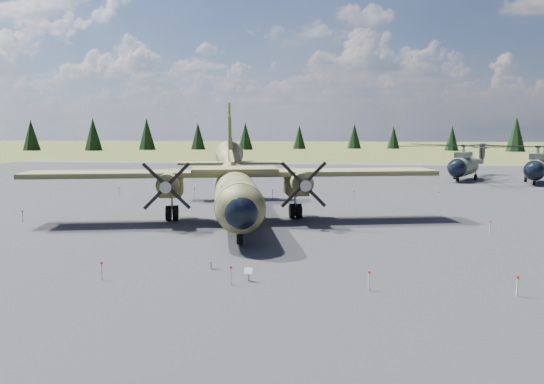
# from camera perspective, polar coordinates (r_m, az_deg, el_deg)

# --- Properties ---
(ground) EXTENTS (500.00, 500.00, 0.00)m
(ground) POSITION_cam_1_polar(r_m,az_deg,el_deg) (37.05, -3.15, -3.84)
(ground) COLOR #4D5224
(ground) RESTS_ON ground
(apron) EXTENTS (120.00, 120.00, 0.04)m
(apron) POSITION_cam_1_polar(r_m,az_deg,el_deg) (46.77, -0.89, -1.59)
(apron) COLOR #57575C
(apron) RESTS_ON ground
(transport_plane) EXTENTS (30.09, 26.96, 9.97)m
(transport_plane) POSITION_cam_1_polar(r_m,az_deg,el_deg) (40.54, -4.11, 1.17)
(transport_plane) COLOR #32361D
(transport_plane) RESTS_ON ground
(helicopter_near) EXTENTS (24.80, 24.80, 4.75)m
(helicopter_near) POSITION_cam_1_polar(r_m,az_deg,el_deg) (74.80, 19.97, 3.76)
(helicopter_near) COLOR #646759
(helicopter_near) RESTS_ON ground
(helicopter_mid) EXTENTS (24.58, 24.58, 4.75)m
(helicopter_mid) POSITION_cam_1_polar(r_m,az_deg,el_deg) (74.26, 26.69, 3.43)
(helicopter_mid) COLOR #646759
(helicopter_mid) RESTS_ON ground
(info_placard_left) EXTENTS (0.43, 0.27, 0.63)m
(info_placard_left) POSITION_cam_1_polar(r_m,az_deg,el_deg) (26.34, -6.59, -7.36)
(info_placard_left) COLOR gray
(info_placard_left) RESTS_ON ground
(info_placard_right) EXTENTS (0.43, 0.26, 0.62)m
(info_placard_right) POSITION_cam_1_polar(r_m,az_deg,el_deg) (24.19, -2.54, -8.62)
(info_placard_right) COLOR gray
(info_placard_right) RESTS_ON ground
(barrier_fence) EXTENTS (33.12, 29.62, 0.85)m
(barrier_fence) POSITION_cam_1_polar(r_m,az_deg,el_deg) (36.97, -3.88, -3.07)
(barrier_fence) COLOR white
(barrier_fence) RESTS_ON ground
(treeline) EXTENTS (301.86, 305.52, 10.89)m
(treeline) POSITION_cam_1_polar(r_m,az_deg,el_deg) (35.98, -7.31, 3.44)
(treeline) COLOR black
(treeline) RESTS_ON ground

